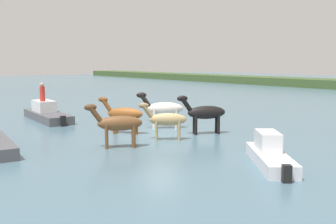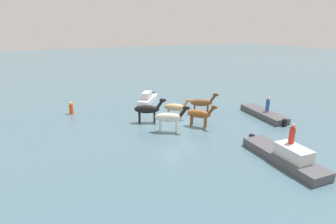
{
  "view_description": "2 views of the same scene",
  "coord_description": "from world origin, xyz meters",
  "px_view_note": "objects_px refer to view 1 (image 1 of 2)",
  "views": [
    {
      "loc": [
        15.11,
        -11.94,
        3.79
      ],
      "look_at": [
        -0.39,
        0.82,
        1.11
      ],
      "focal_mm": 41.12,
      "sensor_mm": 36.0,
      "label": 1
    },
    {
      "loc": [
        -18.28,
        9.99,
        7.57
      ],
      "look_at": [
        0.81,
        0.39,
        0.73
      ],
      "focal_mm": 28.67,
      "sensor_mm": 36.0,
      "label": 2
    }
  ],
  "objects_px": {
    "horse_lead": "(205,113)",
    "boat_skiff_near": "(270,157)",
    "person_boatman_standing": "(42,93)",
    "horse_dun_straggler": "(163,109)",
    "horse_gray_outer": "(166,120)",
    "horse_chestnut_trailing": "(123,114)",
    "horse_mid_herd": "(118,123)",
    "boat_tender_starboard": "(47,115)"
  },
  "relations": [
    {
      "from": "horse_lead",
      "to": "boat_skiff_near",
      "type": "height_order",
      "value": "horse_lead"
    },
    {
      "from": "person_boatman_standing",
      "to": "horse_lead",
      "type": "bearing_deg",
      "value": 24.99
    },
    {
      "from": "boat_skiff_near",
      "to": "person_boatman_standing",
      "type": "bearing_deg",
      "value": 48.29
    },
    {
      "from": "horse_dun_straggler",
      "to": "horse_gray_outer",
      "type": "bearing_deg",
      "value": 86.55
    },
    {
      "from": "horse_chestnut_trailing",
      "to": "person_boatman_standing",
      "type": "relative_size",
      "value": 1.85
    },
    {
      "from": "horse_gray_outer",
      "to": "horse_dun_straggler",
      "type": "xyz_separation_m",
      "value": [
        -2.54,
        1.87,
        0.14
      ]
    },
    {
      "from": "horse_dun_straggler",
      "to": "person_boatman_standing",
      "type": "bearing_deg",
      "value": -28.36
    },
    {
      "from": "horse_mid_herd",
      "to": "person_boatman_standing",
      "type": "relative_size",
      "value": 2.0
    },
    {
      "from": "horse_dun_straggler",
      "to": "boat_skiff_near",
      "type": "bearing_deg",
      "value": 111.23
    },
    {
      "from": "boat_skiff_near",
      "to": "horse_mid_herd",
      "type": "bearing_deg",
      "value": 65.36
    },
    {
      "from": "boat_tender_starboard",
      "to": "boat_skiff_near",
      "type": "relative_size",
      "value": 1.6
    },
    {
      "from": "horse_chestnut_trailing",
      "to": "horse_lead",
      "type": "distance_m",
      "value": 4.23
    },
    {
      "from": "horse_chestnut_trailing",
      "to": "horse_lead",
      "type": "relative_size",
      "value": 0.87
    },
    {
      "from": "horse_lead",
      "to": "boat_tender_starboard",
      "type": "height_order",
      "value": "horse_lead"
    },
    {
      "from": "boat_skiff_near",
      "to": "horse_gray_outer",
      "type": "bearing_deg",
      "value": 41.27
    },
    {
      "from": "horse_gray_outer",
      "to": "horse_mid_herd",
      "type": "xyz_separation_m",
      "value": [
        -0.04,
        -2.68,
        0.08
      ]
    },
    {
      "from": "person_boatman_standing",
      "to": "boat_skiff_near",
      "type": "bearing_deg",
      "value": 8.17
    },
    {
      "from": "boat_tender_starboard",
      "to": "person_boatman_standing",
      "type": "distance_m",
      "value": 1.46
    },
    {
      "from": "horse_lead",
      "to": "boat_tender_starboard",
      "type": "distance_m",
      "value": 10.86
    },
    {
      "from": "horse_gray_outer",
      "to": "horse_chestnut_trailing",
      "type": "distance_m",
      "value": 2.74
    },
    {
      "from": "horse_gray_outer",
      "to": "boat_tender_starboard",
      "type": "xyz_separation_m",
      "value": [
        -9.76,
        -1.95,
        -0.67
      ]
    },
    {
      "from": "horse_gray_outer",
      "to": "horse_dun_straggler",
      "type": "bearing_deg",
      "value": -87.71
    },
    {
      "from": "horse_dun_straggler",
      "to": "boat_skiff_near",
      "type": "relative_size",
      "value": 0.68
    },
    {
      "from": "horse_lead",
      "to": "horse_dun_straggler",
      "type": "bearing_deg",
      "value": -49.98
    },
    {
      "from": "horse_mid_herd",
      "to": "boat_tender_starboard",
      "type": "bearing_deg",
      "value": -65.32
    },
    {
      "from": "horse_gray_outer",
      "to": "person_boatman_standing",
      "type": "relative_size",
      "value": 1.71
    },
    {
      "from": "horse_gray_outer",
      "to": "person_boatman_standing",
      "type": "xyz_separation_m",
      "value": [
        -9.88,
        -2.15,
        0.77
      ]
    },
    {
      "from": "horse_mid_herd",
      "to": "person_boatman_standing",
      "type": "bearing_deg",
      "value": -64.15
    },
    {
      "from": "horse_lead",
      "to": "boat_skiff_near",
      "type": "relative_size",
      "value": 0.7
    },
    {
      "from": "horse_mid_herd",
      "to": "horse_dun_straggler",
      "type": "distance_m",
      "value": 5.19
    },
    {
      "from": "boat_tender_starboard",
      "to": "horse_mid_herd",
      "type": "bearing_deg",
      "value": -179.75
    },
    {
      "from": "horse_chestnut_trailing",
      "to": "person_boatman_standing",
      "type": "height_order",
      "value": "person_boatman_standing"
    },
    {
      "from": "horse_lead",
      "to": "horse_chestnut_trailing",
      "type": "bearing_deg",
      "value": -14.11
    },
    {
      "from": "boat_tender_starboard",
      "to": "boat_skiff_near",
      "type": "height_order",
      "value": "boat_tender_starboard"
    },
    {
      "from": "horse_mid_herd",
      "to": "boat_tender_starboard",
      "type": "xyz_separation_m",
      "value": [
        -9.72,
        0.73,
        -0.75
      ]
    },
    {
      "from": "horse_mid_herd",
      "to": "horse_dun_straggler",
      "type": "bearing_deg",
      "value": -122.32
    },
    {
      "from": "horse_mid_herd",
      "to": "horse_lead",
      "type": "bearing_deg",
      "value": -152.67
    },
    {
      "from": "horse_gray_outer",
      "to": "boat_tender_starboard",
      "type": "bearing_deg",
      "value": -39.97
    },
    {
      "from": "horse_mid_herd",
      "to": "horse_chestnut_trailing",
      "type": "height_order",
      "value": "horse_mid_herd"
    },
    {
      "from": "horse_mid_herd",
      "to": "horse_lead",
      "type": "relative_size",
      "value": 0.94
    },
    {
      "from": "horse_chestnut_trailing",
      "to": "horse_lead",
      "type": "height_order",
      "value": "horse_lead"
    },
    {
      "from": "horse_lead",
      "to": "boat_skiff_near",
      "type": "xyz_separation_m",
      "value": [
        5.79,
        -2.39,
        -0.82
      ]
    }
  ]
}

